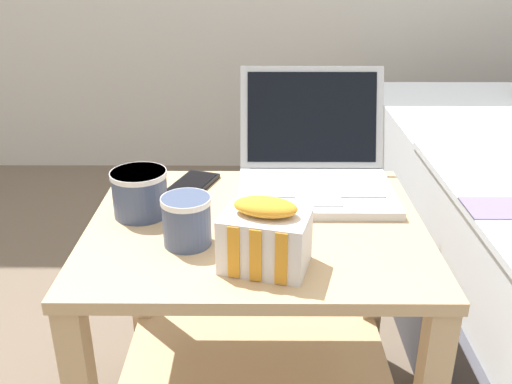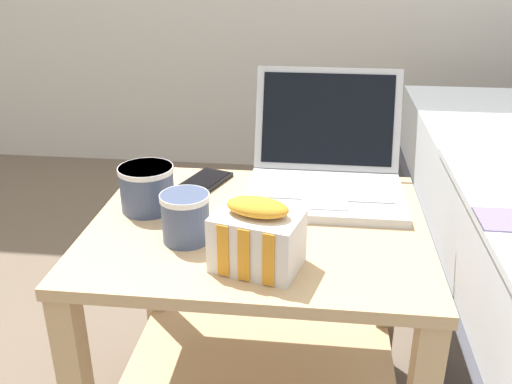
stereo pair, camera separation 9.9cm
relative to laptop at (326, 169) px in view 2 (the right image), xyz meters
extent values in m
cube|color=tan|center=(-0.12, -0.17, -0.06)|extent=(0.62, 0.52, 0.02)
cube|color=tan|center=(-0.12, -0.17, -0.43)|extent=(0.58, 0.48, 0.02)
cube|color=tan|center=(-0.41, 0.06, -0.31)|extent=(0.04, 0.04, 0.49)
cube|color=tan|center=(0.16, 0.06, -0.31)|extent=(0.04, 0.04, 0.49)
cube|color=#B7BABC|center=(0.00, -0.05, -0.04)|extent=(0.32, 0.23, 0.02)
cube|color=silver|center=(0.00, -0.03, -0.03)|extent=(0.27, 0.13, 0.00)
cube|color=silver|center=(0.00, -0.11, -0.03)|extent=(0.09, 0.05, 0.00)
cube|color=#B7BABC|center=(0.00, 0.10, 0.08)|extent=(0.32, 0.09, 0.21)
cube|color=black|center=(0.00, 0.10, 0.08)|extent=(0.28, 0.07, 0.19)
cube|color=yellow|center=(0.04, 0.12, 0.11)|extent=(0.03, 0.02, 0.04)
cube|color=yellow|center=(0.00, 0.10, 0.06)|extent=(0.04, 0.01, 0.03)
cube|color=orange|center=(-0.02, 0.10, 0.06)|extent=(0.05, 0.02, 0.04)
cylinder|color=#3F4C6B|center=(-0.24, -0.25, 0.00)|extent=(0.08, 0.08, 0.09)
cylinder|color=silver|center=(-0.24, -0.25, 0.04)|extent=(0.09, 0.09, 0.01)
cylinder|color=black|center=(-0.24, -0.25, 0.03)|extent=(0.07, 0.07, 0.01)
torus|color=#3F4C6B|center=(-0.26, -0.21, 0.00)|extent=(0.04, 0.07, 0.07)
cylinder|color=#3F4C6B|center=(-0.34, -0.13, 0.00)|extent=(0.10, 0.10, 0.09)
cylinder|color=silver|center=(-0.34, -0.13, 0.04)|extent=(0.11, 0.11, 0.01)
cylinder|color=black|center=(-0.34, -0.13, 0.03)|extent=(0.09, 0.09, 0.01)
torus|color=#3F4C6B|center=(-0.37, -0.09, 0.00)|extent=(0.05, 0.07, 0.07)
cube|color=silver|center=(-0.11, -0.32, 0.00)|extent=(0.16, 0.13, 0.09)
cube|color=orange|center=(-0.16, -0.36, 0.00)|extent=(0.02, 0.01, 0.09)
cube|color=orange|center=(-0.12, -0.37, 0.00)|extent=(0.02, 0.01, 0.09)
cube|color=orange|center=(-0.08, -0.38, 0.00)|extent=(0.02, 0.01, 0.09)
ellipsoid|color=orange|center=(-0.11, -0.32, 0.06)|extent=(0.11, 0.08, 0.03)
cube|color=black|center=(-0.26, 0.00, -0.04)|extent=(0.12, 0.16, 0.01)
cube|color=black|center=(-0.26, 0.00, -0.04)|extent=(0.10, 0.14, 0.00)
camera|label=1|loc=(-0.12, -1.12, 0.44)|focal=40.00mm
camera|label=2|loc=(-0.02, -1.11, 0.44)|focal=40.00mm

